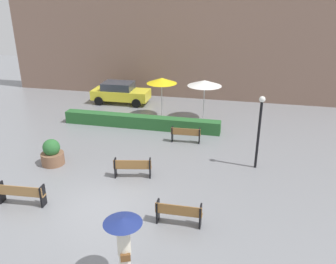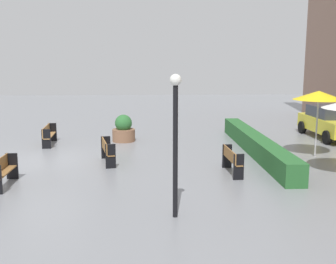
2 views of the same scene
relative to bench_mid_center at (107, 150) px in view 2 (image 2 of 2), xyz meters
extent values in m
plane|color=gray|center=(-0.50, -2.42, -0.52)|extent=(60.00, 60.00, 0.00)
cube|color=olive|center=(-0.01, 0.06, -0.07)|extent=(1.68, 0.61, 0.04)
cube|color=olive|center=(0.02, -0.09, 0.16)|extent=(1.64, 0.39, 0.41)
cube|color=black|center=(-0.76, -0.13, -0.08)|extent=(0.14, 0.37, 0.88)
cube|color=black|center=(0.75, 0.20, -0.08)|extent=(0.14, 0.37, 0.88)
cube|color=olive|center=(2.66, -2.83, -0.08)|extent=(1.66, 0.30, 0.04)
cube|color=black|center=(1.90, -2.86, -0.09)|extent=(0.07, 0.37, 0.85)
cube|color=#9E7242|center=(-3.52, -2.95, -0.09)|extent=(1.88, 0.42, 0.04)
cube|color=#9E7242|center=(-3.50, -3.11, 0.14)|extent=(1.86, 0.18, 0.41)
cube|color=black|center=(-4.38, -3.04, -0.09)|extent=(0.09, 0.38, 0.86)
cube|color=black|center=(-2.65, -2.91, -0.09)|extent=(0.09, 0.38, 0.86)
cube|color=olive|center=(1.60, 4.42, -0.06)|extent=(1.63, 0.33, 0.04)
cube|color=olive|center=(1.61, 4.28, 0.15)|extent=(1.62, 0.13, 0.37)
cube|color=black|center=(0.85, 4.35, -0.09)|extent=(0.08, 0.34, 0.85)
cube|color=black|center=(2.35, 4.44, -0.09)|extent=(0.08, 0.34, 0.85)
cylinder|color=brown|center=(-4.15, 0.36, -0.23)|extent=(1.08, 1.08, 0.58)
sphere|color=#2D6B33|center=(-4.15, 0.36, 0.35)|extent=(0.81, 0.81, 0.81)
cylinder|color=black|center=(5.34, 2.20, 1.09)|extent=(0.12, 0.12, 3.23)
sphere|color=white|center=(5.34, 2.20, 2.83)|extent=(0.28, 0.28, 0.28)
cylinder|color=silver|center=(-0.70, 8.22, 0.71)|extent=(0.06, 0.06, 2.45)
cone|color=yellow|center=(-0.70, 8.22, 1.93)|extent=(1.96, 1.96, 0.35)
cube|color=#28602D|center=(-1.48, 5.98, -0.14)|extent=(9.70, 0.70, 0.75)
cube|color=yellow|center=(-4.43, 10.57, 0.15)|extent=(4.24, 1.84, 0.70)
cube|color=#333842|center=(-4.63, 10.57, 0.77)|extent=(2.24, 1.66, 0.55)
cylinder|color=black|center=(-2.98, 9.73, -0.20)|extent=(0.64, 0.23, 0.64)
cylinder|color=black|center=(-5.87, 11.41, -0.20)|extent=(0.64, 0.23, 0.64)
cylinder|color=black|center=(-5.83, 9.66, -0.20)|extent=(0.64, 0.23, 0.64)
camera|label=1|loc=(4.59, -12.89, 7.13)|focal=36.90mm
camera|label=2|loc=(14.64, 1.59, 3.26)|focal=42.75mm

